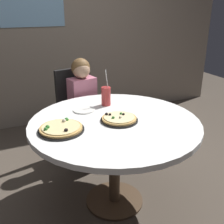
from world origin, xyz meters
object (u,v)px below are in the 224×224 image
(pizza_veggie, at_px, (119,119))
(dining_table, at_px, (115,131))
(chair_wooden, at_px, (78,109))
(diner_child, at_px, (87,118))
(pizza_cheese, at_px, (61,129))
(plate_small, at_px, (84,110))
(soda_cup, at_px, (106,96))

(pizza_veggie, bearing_deg, dining_table, 142.52)
(chair_wooden, distance_m, diner_child, 0.19)
(chair_wooden, bearing_deg, pizza_veggie, -87.24)
(pizza_cheese, xyz_separation_m, plate_small, (0.27, 0.30, -0.01))
(dining_table, bearing_deg, plate_small, 116.90)
(dining_table, height_order, diner_child, diner_child)
(chair_wooden, xyz_separation_m, pizza_veggie, (0.04, -0.91, 0.24))
(dining_table, height_order, pizza_cheese, pizza_cheese)
(diner_child, bearing_deg, plate_small, -110.55)
(chair_wooden, relative_size, pizza_cheese, 2.97)
(diner_child, relative_size, pizza_veggie, 3.85)
(soda_cup, xyz_separation_m, plate_small, (-0.22, -0.05, -0.08))
(diner_child, bearing_deg, dining_table, -91.15)
(diner_child, height_order, pizza_cheese, diner_child)
(pizza_veggie, xyz_separation_m, plate_small, (-0.17, 0.31, -0.01))
(diner_child, distance_m, soda_cup, 0.52)
(dining_table, relative_size, pizza_cheese, 4.01)
(dining_table, xyz_separation_m, diner_child, (0.01, 0.71, -0.18))
(diner_child, height_order, plate_small, diner_child)
(diner_child, height_order, pizza_veggie, diner_child)
(soda_cup, bearing_deg, pizza_veggie, -96.95)
(chair_wooden, relative_size, soda_cup, 3.09)
(dining_table, xyz_separation_m, plate_small, (-0.15, 0.29, 0.10))
(dining_table, height_order, soda_cup, soda_cup)
(soda_cup, distance_m, plate_small, 0.23)
(soda_cup, bearing_deg, diner_child, 98.39)
(diner_child, bearing_deg, chair_wooden, 99.97)
(dining_table, xyz_separation_m, chair_wooden, (-0.02, 0.89, -0.13))
(pizza_veggie, distance_m, soda_cup, 0.36)
(chair_wooden, bearing_deg, pizza_cheese, -113.52)
(diner_child, distance_m, plate_small, 0.53)
(diner_child, xyz_separation_m, soda_cup, (0.06, -0.38, 0.35))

